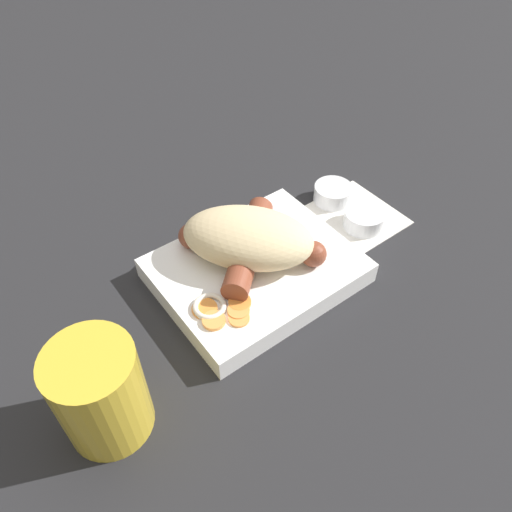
{
  "coord_description": "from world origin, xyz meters",
  "views": [
    {
      "loc": [
        -0.23,
        -0.31,
        0.43
      ],
      "look_at": [
        0.0,
        0.0,
        0.04
      ],
      "focal_mm": 35.0,
      "sensor_mm": 36.0,
      "label": 1
    }
  ],
  "objects_px": {
    "bread_roll": "(248,238)",
    "condiment_cup_near": "(364,220)",
    "drink_glass": "(100,393)",
    "sausage": "(251,245)",
    "food_tray": "(256,270)",
    "condiment_cup_far": "(333,195)"
  },
  "relations": [
    {
      "from": "food_tray",
      "to": "drink_glass",
      "type": "relative_size",
      "value": 2.1
    },
    {
      "from": "bread_roll",
      "to": "condiment_cup_near",
      "type": "distance_m",
      "value": 0.17
    },
    {
      "from": "food_tray",
      "to": "condiment_cup_near",
      "type": "relative_size",
      "value": 4.24
    },
    {
      "from": "condiment_cup_far",
      "to": "drink_glass",
      "type": "relative_size",
      "value": 0.5
    },
    {
      "from": "condiment_cup_near",
      "to": "bread_roll",
      "type": "bearing_deg",
      "value": 171.13
    },
    {
      "from": "drink_glass",
      "to": "sausage",
      "type": "bearing_deg",
      "value": 19.25
    },
    {
      "from": "bread_roll",
      "to": "sausage",
      "type": "xyz_separation_m",
      "value": [
        0.0,
        -0.0,
        -0.01
      ]
    },
    {
      "from": "condiment_cup_near",
      "to": "sausage",
      "type": "bearing_deg",
      "value": 171.32
    },
    {
      "from": "food_tray",
      "to": "bread_roll",
      "type": "xyz_separation_m",
      "value": [
        -0.0,
        0.01,
        0.04
      ]
    },
    {
      "from": "bread_roll",
      "to": "sausage",
      "type": "height_order",
      "value": "bread_roll"
    },
    {
      "from": "bread_roll",
      "to": "condiment_cup_near",
      "type": "relative_size",
      "value": 3.31
    },
    {
      "from": "sausage",
      "to": "condiment_cup_near",
      "type": "distance_m",
      "value": 0.16
    },
    {
      "from": "bread_roll",
      "to": "drink_glass",
      "type": "bearing_deg",
      "value": -160.18
    },
    {
      "from": "bread_roll",
      "to": "condiment_cup_near",
      "type": "xyz_separation_m",
      "value": [
        0.16,
        -0.03,
        -0.04
      ]
    },
    {
      "from": "sausage",
      "to": "food_tray",
      "type": "bearing_deg",
      "value": -104.25
    },
    {
      "from": "food_tray",
      "to": "condiment_cup_far",
      "type": "relative_size",
      "value": 4.24
    },
    {
      "from": "sausage",
      "to": "drink_glass",
      "type": "distance_m",
      "value": 0.23
    },
    {
      "from": "food_tray",
      "to": "sausage",
      "type": "distance_m",
      "value": 0.03
    },
    {
      "from": "bread_roll",
      "to": "drink_glass",
      "type": "height_order",
      "value": "drink_glass"
    },
    {
      "from": "food_tray",
      "to": "sausage",
      "type": "height_order",
      "value": "sausage"
    },
    {
      "from": "food_tray",
      "to": "condiment_cup_near",
      "type": "xyz_separation_m",
      "value": [
        0.16,
        -0.01,
        -0.0
      ]
    },
    {
      "from": "sausage",
      "to": "condiment_cup_near",
      "type": "relative_size",
      "value": 2.65
    }
  ]
}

